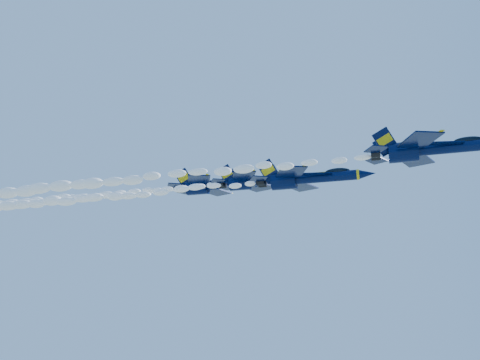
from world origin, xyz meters
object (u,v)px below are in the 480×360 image
(jet_lead, at_px, (431,149))
(jet_third, at_px, (259,181))
(jet_fourth, at_px, (216,185))
(jet_second, at_px, (307,178))

(jet_lead, xyz_separation_m, jet_third, (-24.24, 17.91, 3.26))
(jet_third, bearing_deg, jet_fourth, 137.37)
(jet_lead, relative_size, jet_third, 0.93)
(jet_third, bearing_deg, jet_lead, -36.46)
(jet_third, relative_size, jet_fourth, 0.83)
(jet_second, height_order, jet_fourth, jet_fourth)
(jet_third, xyz_separation_m, jet_fourth, (-10.83, 9.97, 2.80))
(jet_lead, bearing_deg, jet_second, 142.88)
(jet_lead, relative_size, jet_fourth, 0.78)
(jet_lead, xyz_separation_m, jet_fourth, (-35.07, 27.88, 6.06))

